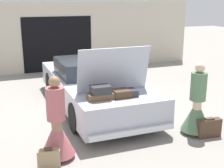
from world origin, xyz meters
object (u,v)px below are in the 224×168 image
Objects in this scene: person_right at (197,109)px; suitcase_beside_right_person at (209,128)px; car at (94,85)px; suitcase_beside_left_person at (49,159)px; person_left at (57,130)px.

person_right reaches higher than suitcase_beside_right_person.
car is 3.19× the size of person_right.
suitcase_beside_right_person is (3.46, 0.05, 0.02)m from suitcase_beside_left_person.
suitcase_beside_right_person is at bearing -165.85° from person_right.
person_right is (3.08, -0.00, 0.00)m from person_left.
suitcase_beside_right_person is at bearing 81.29° from person_left.
car reaches higher than suitcase_beside_left_person.
car is 2.98m from person_right.
person_right is at bearing 86.04° from person_left.
suitcase_beside_right_person is (3.23, -0.27, -0.36)m from person_left.
person_left is at bearing 55.07° from suitcase_beside_left_person.
suitcase_beside_right_person reaches higher than suitcase_beside_left_person.
person_left is 3.80× the size of suitcase_beside_left_person.
suitcase_beside_left_person is 3.46m from suitcase_beside_right_person.
person_right is 3.35m from suitcase_beside_left_person.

